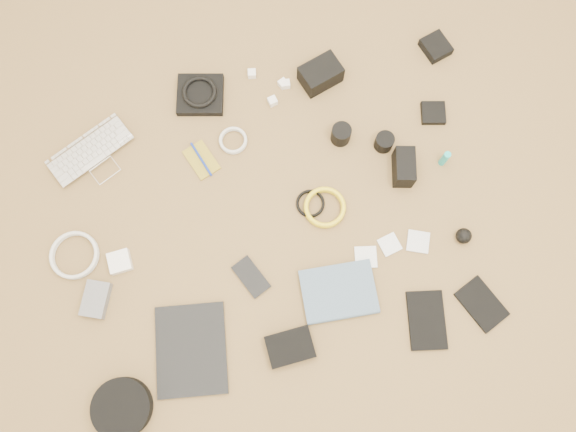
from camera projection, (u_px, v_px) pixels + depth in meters
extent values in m
cube|color=olive|center=(273.00, 220.00, 1.86)|extent=(4.00, 4.00, 0.04)
imported|color=silver|center=(97.00, 160.00, 1.88)|extent=(0.34, 0.30, 0.02)
cube|color=black|center=(200.00, 95.00, 1.93)|extent=(0.19, 0.18, 0.03)
torus|color=black|center=(199.00, 92.00, 1.91)|extent=(0.14, 0.14, 0.02)
cube|color=white|center=(252.00, 74.00, 1.95)|extent=(0.03, 0.03, 0.03)
cube|color=white|center=(286.00, 84.00, 1.94)|extent=(0.03, 0.03, 0.02)
cube|color=white|center=(283.00, 84.00, 1.94)|extent=(0.04, 0.04, 0.03)
cube|color=white|center=(273.00, 101.00, 1.93)|extent=(0.03, 0.03, 0.03)
cube|color=black|center=(320.00, 74.00, 1.92)|extent=(0.15, 0.13, 0.08)
cube|color=black|center=(436.00, 47.00, 1.97)|extent=(0.11, 0.11, 0.03)
cube|color=olive|center=(201.00, 160.00, 1.88)|extent=(0.11, 0.14, 0.01)
cylinder|color=#132A9B|center=(201.00, 159.00, 1.88)|extent=(0.05, 0.13, 0.01)
torus|color=silver|center=(233.00, 141.00, 1.90)|extent=(0.13, 0.13, 0.01)
cylinder|color=black|center=(341.00, 134.00, 1.87)|extent=(0.08, 0.08, 0.07)
cylinder|color=black|center=(384.00, 142.00, 1.87)|extent=(0.07, 0.07, 0.06)
cube|color=black|center=(433.00, 113.00, 1.92)|extent=(0.10, 0.10, 0.02)
cube|color=white|center=(120.00, 262.00, 1.79)|extent=(0.07, 0.07, 0.03)
torus|color=silver|center=(75.00, 255.00, 1.80)|extent=(0.18, 0.18, 0.01)
torus|color=black|center=(310.00, 204.00, 1.85)|extent=(0.11, 0.11, 0.01)
torus|color=yellow|center=(325.00, 208.00, 1.84)|extent=(0.17, 0.17, 0.02)
cube|color=black|center=(404.00, 167.00, 1.84)|extent=(0.09, 0.13, 0.09)
cylinder|color=#1BB2B2|center=(445.00, 159.00, 1.85)|extent=(0.03, 0.03, 0.08)
cube|color=slate|center=(96.00, 299.00, 1.76)|extent=(0.11, 0.13, 0.03)
cube|color=black|center=(191.00, 350.00, 1.73)|extent=(0.26, 0.31, 0.01)
cube|color=black|center=(251.00, 277.00, 1.79)|extent=(0.11, 0.14, 0.01)
cube|color=silver|center=(366.00, 257.00, 1.80)|extent=(0.08, 0.08, 0.01)
cube|color=silver|center=(390.00, 245.00, 1.81)|extent=(0.07, 0.07, 0.01)
cube|color=silver|center=(418.00, 242.00, 1.81)|extent=(0.09, 0.09, 0.01)
sphere|color=black|center=(464.00, 236.00, 1.80)|extent=(0.06, 0.06, 0.05)
cylinder|color=black|center=(122.00, 408.00, 1.67)|extent=(0.19, 0.19, 0.05)
cube|color=black|center=(290.00, 347.00, 1.72)|extent=(0.14, 0.10, 0.04)
imported|color=#48617B|center=(344.00, 319.00, 1.75)|extent=(0.24, 0.19, 0.02)
cube|color=black|center=(427.00, 320.00, 1.75)|extent=(0.15, 0.20, 0.01)
cube|color=black|center=(482.00, 304.00, 1.76)|extent=(0.15, 0.18, 0.01)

